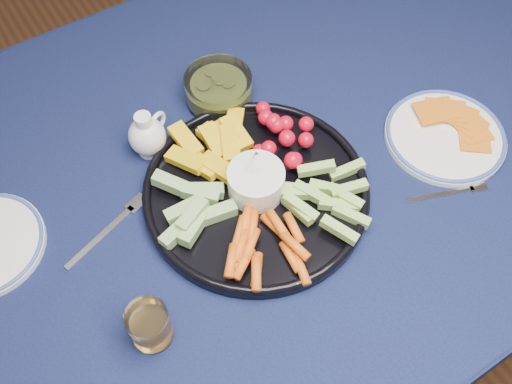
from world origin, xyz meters
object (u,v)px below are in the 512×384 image
dining_table (219,199)px  cheese_plate (446,135)px  crudite_platter (255,189)px  creamer_pitcher (148,136)px  pickle_bowl (219,90)px  juice_tumbler (150,326)px

dining_table → cheese_plate: (0.41, -0.17, 0.10)m
crudite_platter → creamer_pitcher: (-0.11, 0.20, 0.02)m
dining_table → crudite_platter: 0.14m
dining_table → pickle_bowl: pickle_bowl is taller
cheese_plate → juice_tumbler: bearing=-176.2°
creamer_pitcher → cheese_plate: (0.49, -0.28, -0.03)m
crudite_platter → juice_tumbler: bearing=-154.5°
crudite_platter → pickle_bowl: (0.07, 0.23, 0.00)m
creamer_pitcher → cheese_plate: creamer_pitcher is taller
creamer_pitcher → juice_tumbler: (-0.16, -0.33, -0.01)m
juice_tumbler → creamer_pitcher: bearing=63.6°
crudite_platter → juice_tumbler: crudite_platter is taller
pickle_bowl → cheese_plate: bearing=-45.6°
crudite_platter → dining_table: bearing=112.3°
dining_table → cheese_plate: size_ratio=7.23×
creamer_pitcher → pickle_bowl: bearing=12.2°
pickle_bowl → juice_tumbler: juice_tumbler is taller
crudite_platter → pickle_bowl: bearing=74.4°
dining_table → pickle_bowl: size_ratio=12.44×
pickle_bowl → cheese_plate: pickle_bowl is taller
crudite_platter → cheese_plate: (0.38, -0.09, -0.01)m
dining_table → juice_tumbler: (-0.24, -0.21, 0.12)m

